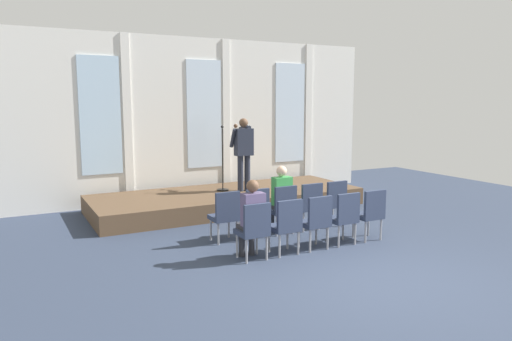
# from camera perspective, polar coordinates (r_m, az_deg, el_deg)

# --- Properties ---
(ground_plane) EXTENTS (17.31, 17.31, 0.00)m
(ground_plane) POSITION_cam_1_polar(r_m,az_deg,el_deg) (7.26, 14.35, -12.36)
(ground_plane) COLOR #2D384C
(rear_partition) EXTENTS (9.67, 0.14, 4.09)m
(rear_partition) POSITION_cam_1_polar(r_m,az_deg,el_deg) (12.55, -6.11, 6.09)
(rear_partition) COLOR silver
(rear_partition) RESTS_ON ground
(stage_platform) EXTENTS (6.28, 2.30, 0.40)m
(stage_platform) POSITION_cam_1_polar(r_m,az_deg,el_deg) (11.44, -3.40, -3.47)
(stage_platform) COLOR brown
(stage_platform) RESTS_ON ground
(speaker) EXTENTS (0.52, 0.69, 1.72)m
(speaker) POSITION_cam_1_polar(r_m,az_deg,el_deg) (11.35, -1.50, 2.57)
(speaker) COLOR #232838
(speaker) RESTS_ON stage_platform
(mic_stand) EXTENTS (0.28, 0.28, 1.55)m
(mic_stand) POSITION_cam_1_polar(r_m,az_deg,el_deg) (11.48, -3.96, -0.72)
(mic_stand) COLOR black
(mic_stand) RESTS_ON stage_platform
(chair_r0_c0) EXTENTS (0.46, 0.44, 0.94)m
(chair_r0_c0) POSITION_cam_1_polar(r_m,az_deg,el_deg) (8.64, -3.65, -5.08)
(chair_r0_c0) COLOR #99999E
(chair_r0_c0) RESTS_ON ground
(chair_r0_c1) EXTENTS (0.46, 0.44, 0.94)m
(chair_r0_c1) POSITION_cam_1_polar(r_m,az_deg,el_deg) (8.89, -0.14, -4.67)
(chair_r0_c1) COLOR #99999E
(chair_r0_c1) RESTS_ON ground
(chair_r0_c2) EXTENTS (0.46, 0.44, 0.94)m
(chair_r0_c2) POSITION_cam_1_polar(r_m,az_deg,el_deg) (9.18, 3.17, -4.27)
(chair_r0_c2) COLOR #99999E
(chair_r0_c2) RESTS_ON ground
(audience_r0_c2) EXTENTS (0.36, 0.39, 1.31)m
(audience_r0_c2) POSITION_cam_1_polar(r_m,az_deg,el_deg) (9.21, 2.91, -3.00)
(audience_r0_c2) COLOR #2D2D33
(audience_r0_c2) RESTS_ON ground
(chair_r0_c3) EXTENTS (0.46, 0.44, 0.94)m
(chair_r0_c3) POSITION_cam_1_polar(r_m,az_deg,el_deg) (9.49, 6.26, -3.88)
(chair_r0_c3) COLOR #99999E
(chair_r0_c3) RESTS_ON ground
(chair_r0_c4) EXTENTS (0.46, 0.44, 0.94)m
(chair_r0_c4) POSITION_cam_1_polar(r_m,az_deg,el_deg) (9.83, 9.14, -3.51)
(chair_r0_c4) COLOR #99999E
(chair_r0_c4) RESTS_ON ground
(chair_r1_c0) EXTENTS (0.46, 0.44, 0.94)m
(chair_r1_c0) POSITION_cam_1_polar(r_m,az_deg,el_deg) (7.67, -0.24, -6.78)
(chair_r1_c0) COLOR #99999E
(chair_r1_c0) RESTS_ON ground
(audience_r1_c0) EXTENTS (0.36, 0.39, 1.30)m
(audience_r1_c0) POSITION_cam_1_polar(r_m,az_deg,el_deg) (7.70, -0.52, -5.29)
(audience_r1_c0) COLOR #2D2D33
(audience_r1_c0) RESTS_ON ground
(chair_r1_c1) EXTENTS (0.46, 0.44, 0.94)m
(chair_r1_c1) POSITION_cam_1_polar(r_m,az_deg,el_deg) (7.96, 3.59, -6.24)
(chair_r1_c1) COLOR #99999E
(chair_r1_c1) RESTS_ON ground
(chair_r1_c2) EXTENTS (0.46, 0.44, 0.94)m
(chair_r1_c2) POSITION_cam_1_polar(r_m,az_deg,el_deg) (8.28, 7.13, -5.72)
(chair_r1_c2) COLOR #99999E
(chair_r1_c2) RESTS_ON ground
(chair_r1_c3) EXTENTS (0.46, 0.44, 0.94)m
(chair_r1_c3) POSITION_cam_1_polar(r_m,az_deg,el_deg) (8.63, 10.39, -5.22)
(chair_r1_c3) COLOR #99999E
(chair_r1_c3) RESTS_ON ground
(chair_r1_c4) EXTENTS (0.46, 0.44, 0.94)m
(chair_r1_c4) POSITION_cam_1_polar(r_m,az_deg,el_deg) (9.00, 13.39, -4.74)
(chair_r1_c4) COLOR #99999E
(chair_r1_c4) RESTS_ON ground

